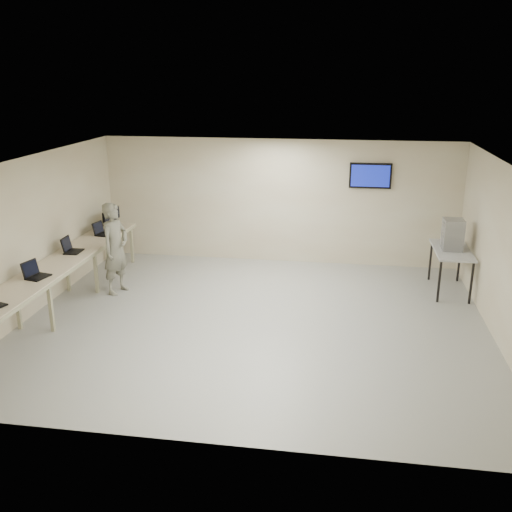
# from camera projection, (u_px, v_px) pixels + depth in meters

# --- Properties ---
(room) EXTENTS (8.01, 7.01, 2.81)m
(room) POSITION_uv_depth(u_px,v_px,m) (257.00, 244.00, 9.62)
(room) COLOR #A8A89C
(room) RESTS_ON ground
(workbench) EXTENTS (0.76, 6.00, 0.90)m
(workbench) POSITION_uv_depth(u_px,v_px,m) (58.00, 267.00, 10.28)
(workbench) COLOR #C0B08F
(workbench) RESTS_ON ground
(laptop_1) EXTENTS (0.38, 0.42, 0.29)m
(laptop_1) POSITION_uv_depth(u_px,v_px,m) (35.00, 273.00, 9.52)
(laptop_1) COLOR black
(laptop_1) RESTS_ON workbench
(laptop_2) EXTENTS (0.32, 0.39, 0.30)m
(laptop_2) POSITION_uv_depth(u_px,v_px,m) (71.00, 248.00, 10.87)
(laptop_2) COLOR black
(laptop_2) RESTS_ON workbench
(laptop_3) EXTENTS (0.35, 0.40, 0.27)m
(laptop_3) POSITION_uv_depth(u_px,v_px,m) (102.00, 231.00, 12.06)
(laptop_3) COLOR black
(laptop_3) RESTS_ON workbench
(monitor_near) EXTENTS (0.19, 0.43, 0.43)m
(monitor_near) POSITION_uv_depth(u_px,v_px,m) (108.00, 218.00, 12.37)
(monitor_near) COLOR black
(monitor_near) RESTS_ON workbench
(monitor_far) EXTENTS (0.18, 0.41, 0.40)m
(monitor_far) POSITION_uv_depth(u_px,v_px,m) (115.00, 215.00, 12.77)
(monitor_far) COLOR black
(monitor_far) RESTS_ON workbench
(soldier) EXTENTS (0.61, 0.76, 1.81)m
(soldier) POSITION_uv_depth(u_px,v_px,m) (115.00, 248.00, 11.11)
(soldier) COLOR #62665B
(soldier) RESTS_ON ground
(side_table) EXTENTS (0.68, 1.46, 0.88)m
(side_table) POSITION_uv_depth(u_px,v_px,m) (452.00, 253.00, 11.18)
(side_table) COLOR #A8A8A8
(side_table) RESTS_ON ground
(storage_bins) EXTENTS (0.38, 0.42, 0.60)m
(storage_bins) POSITION_uv_depth(u_px,v_px,m) (453.00, 234.00, 11.07)
(storage_bins) COLOR gray
(storage_bins) RESTS_ON side_table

